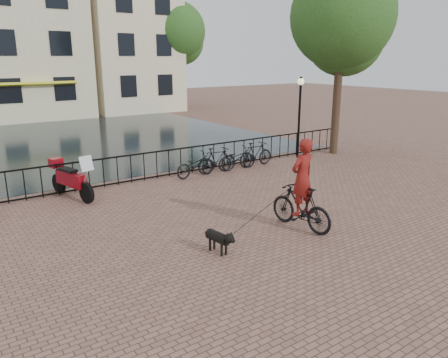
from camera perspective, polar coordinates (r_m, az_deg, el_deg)
ground at (r=9.76m, az=10.32°, el=-10.72°), size 100.00×100.00×0.00m
canal_water at (r=24.59m, az=-19.52°, el=4.65°), size 20.00×20.00×0.00m
railing at (r=15.89m, az=-10.39°, el=1.56°), size 20.00×0.05×1.02m
canal_house_mid at (r=36.74m, az=-25.32°, el=16.69°), size 8.00×9.50×11.80m
canal_house_right at (r=39.07m, az=-13.27°, el=18.67°), size 7.00×9.00×13.30m
tree_near_right at (r=20.56m, az=15.22°, el=19.79°), size 4.48×4.48×8.24m
tree_far_right at (r=37.87m, az=-6.25°, el=18.63°), size 4.76×4.76×8.76m
lamp_post at (r=19.33m, az=9.87°, el=9.70°), size 0.30×0.30×3.45m
cyclist at (r=11.26m, az=10.11°, el=-1.39°), size 0.92×2.06×2.76m
dog at (r=9.97m, az=-0.80°, el=-8.01°), size 0.40×0.91×0.59m
motorcycle at (r=14.44m, az=-19.36°, el=0.54°), size 1.02×2.17×1.51m
parked_bike_0 at (r=16.20m, az=-3.70°, el=1.86°), size 1.77×0.77×0.90m
parked_bike_1 at (r=16.68m, az=-0.91°, el=2.47°), size 1.69×0.56×1.00m
parked_bike_2 at (r=17.23m, az=1.71°, el=2.72°), size 1.74×0.68×0.90m
parked_bike_3 at (r=17.79m, az=4.17°, el=3.26°), size 1.68×0.53×1.00m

